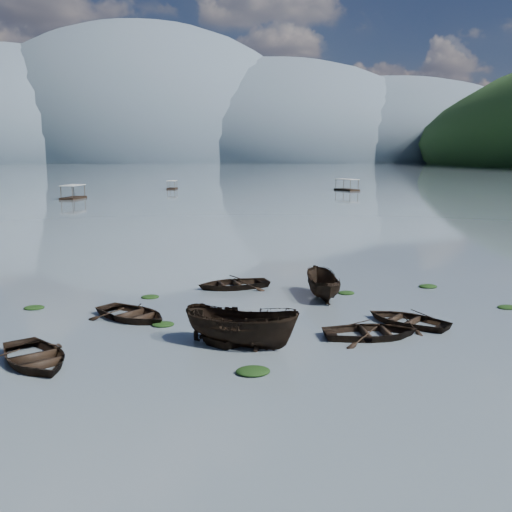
{
  "coord_description": "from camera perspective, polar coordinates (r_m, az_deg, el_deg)",
  "views": [
    {
      "loc": [
        -4.06,
        -20.0,
        7.62
      ],
      "look_at": [
        0.0,
        12.0,
        2.0
      ],
      "focal_mm": 40.0,
      "sensor_mm": 36.0,
      "label": 1
    }
  ],
  "objects": [
    {
      "name": "ground_plane",
      "position": [
        21.78,
        4.04,
        -10.62
      ],
      "size": [
        2400.0,
        2400.0,
        0.0
      ],
      "primitive_type": "plane",
      "color": "slate"
    },
    {
      "name": "haze_mtn_b",
      "position": [
        921.73,
        -10.85,
        9.24
      ],
      "size": [
        520.0,
        520.0,
        340.0
      ],
      "primitive_type": "ellipsoid",
      "color": "#475666",
      "rests_on": "ground"
    },
    {
      "name": "pontoon_right",
      "position": [
        133.12,
        9.06,
        6.48
      ],
      "size": [
        4.72,
        7.08,
        2.51
      ],
      "primitive_type": null,
      "rotation": [
        0.0,
        0.0,
        0.33
      ],
      "color": "black",
      "rests_on": "ground"
    },
    {
      "name": "rowboat_1",
      "position": [
        24.9,
        -0.51,
        -7.94
      ],
      "size": [
        5.62,
        5.54,
        0.95
      ],
      "primitive_type": "imported",
      "rotation": [
        0.0,
        0.0,
        2.32
      ],
      "color": "black",
      "rests_on": "ground"
    },
    {
      "name": "weed_clump_1",
      "position": [
        26.64,
        -9.27,
        -6.87
      ],
      "size": [
        1.03,
        0.83,
        0.23
      ],
      "primitive_type": "ellipsoid",
      "color": "black",
      "rests_on": "ground"
    },
    {
      "name": "weed_clump_4",
      "position": [
        31.91,
        23.83,
        -4.8
      ],
      "size": [
        1.02,
        0.81,
        0.21
      ],
      "primitive_type": "ellipsoid",
      "color": "black",
      "rests_on": "ground"
    },
    {
      "name": "rowboat_4",
      "position": [
        25.14,
        11.46,
        -7.97
      ],
      "size": [
        4.21,
        3.07,
        0.85
      ],
      "primitive_type": "imported",
      "rotation": [
        0.0,
        0.0,
        1.54
      ],
      "color": "black",
      "rests_on": "ground"
    },
    {
      "name": "weed_clump_0",
      "position": [
        25.22,
        -2.72,
        -7.72
      ],
      "size": [
        1.1,
        0.9,
        0.24
      ],
      "primitive_type": "ellipsoid",
      "color": "black",
      "rests_on": "ground"
    },
    {
      "name": "rowboat_0",
      "position": [
        23.22,
        -21.25,
        -9.98
      ],
      "size": [
        4.84,
        5.3,
        0.9
      ],
      "primitive_type": "imported",
      "rotation": [
        0.0,
        0.0,
        0.52
      ],
      "color": "black",
      "rests_on": "ground"
    },
    {
      "name": "pontoon_centre",
      "position": [
        138.6,
        -8.37,
        6.63
      ],
      "size": [
        2.7,
        5.31,
        1.96
      ],
      "primitive_type": null,
      "rotation": [
        0.0,
        0.0,
        -0.12
      ],
      "color": "black",
      "rests_on": "ground"
    },
    {
      "name": "rowboat_2",
      "position": [
        23.55,
        -1.5,
        -9.0
      ],
      "size": [
        5.25,
        4.04,
        1.92
      ],
      "primitive_type": "imported",
      "rotation": [
        0.0,
        0.0,
        1.07
      ],
      "color": "black",
      "rests_on": "ground"
    },
    {
      "name": "rowboat_8",
      "position": [
        31.55,
        6.63,
        -4.16
      ],
      "size": [
        1.84,
        4.33,
        1.64
      ],
      "primitive_type": "imported",
      "rotation": [
        0.0,
        0.0,
        3.08
      ],
      "color": "black",
      "rests_on": "ground"
    },
    {
      "name": "weed_clump_7",
      "position": [
        35.29,
        16.83,
        -3.02
      ],
      "size": [
        1.09,
        0.87,
        0.24
      ],
      "primitive_type": "ellipsoid",
      "color": "black",
      "rests_on": "ground"
    },
    {
      "name": "weed_clump_6",
      "position": [
        31.87,
        -10.54,
        -4.12
      ],
      "size": [
        0.99,
        0.82,
        0.21
      ],
      "primitive_type": "ellipsoid",
      "color": "black",
      "rests_on": "ground"
    },
    {
      "name": "haze_mtn_a",
      "position": [
        954.97,
        -23.05,
        8.65
      ],
      "size": [
        520.0,
        520.0,
        280.0
      ],
      "primitive_type": "ellipsoid",
      "color": "#475666",
      "rests_on": "ground"
    },
    {
      "name": "haze_mtn_d",
      "position": [
        975.43,
        12.34,
        9.22
      ],
      "size": [
        520.0,
        520.0,
        220.0
      ],
      "primitive_type": "ellipsoid",
      "color": "#475666",
      "rests_on": "ground"
    },
    {
      "name": "rowboat_6",
      "position": [
        27.98,
        -12.28,
        -6.16
      ],
      "size": [
        5.11,
        5.13,
        0.88
      ],
      "primitive_type": "imported",
      "rotation": [
        0.0,
        0.0,
        0.77
      ],
      "color": "black",
      "rests_on": "ground"
    },
    {
      "name": "haze_mtn_c",
      "position": [
        931.24,
        1.69,
        9.42
      ],
      "size": [
        520.0,
        520.0,
        260.0
      ],
      "primitive_type": "ellipsoid",
      "color": "#475666",
      "rests_on": "ground"
    },
    {
      "name": "weed_clump_2",
      "position": [
        20.78,
        -0.3,
        -11.64
      ],
      "size": [
        1.24,
        0.99,
        0.27
      ],
      "primitive_type": "ellipsoid",
      "color": "black",
      "rests_on": "ground"
    },
    {
      "name": "rowboat_3",
      "position": [
        27.46,
        14.87,
        -6.57
      ],
      "size": [
        4.68,
        4.75,
        0.81
      ],
      "primitive_type": "imported",
      "rotation": [
        0.0,
        0.0,
        3.88
      ],
      "color": "black",
      "rests_on": "ground"
    },
    {
      "name": "pontoon_left",
      "position": [
        110.37,
        -17.79,
        5.46
      ],
      "size": [
        4.03,
        6.81,
        2.44
      ],
      "primitive_type": null,
      "rotation": [
        0.0,
        0.0,
        -0.23
      ],
      "color": "black",
      "rests_on": "ground"
    },
    {
      "name": "weed_clump_3",
      "position": [
        32.64,
        9.02,
        -3.74
      ],
      "size": [
        0.94,
        0.79,
        0.21
      ],
      "primitive_type": "ellipsoid",
      "color": "black",
      "rests_on": "ground"
    },
    {
      "name": "rowboat_7",
      "position": [
        33.71,
        -2.3,
        -3.19
      ],
      "size": [
        4.77,
        3.82,
        0.88
      ],
      "primitive_type": "imported",
      "rotation": [
        0.0,
        0.0,
        4.91
      ],
      "color": "black",
      "rests_on": "ground"
    },
    {
      "name": "weed_clump_5",
      "position": [
        31.25,
        -21.3,
        -4.92
      ],
      "size": [
        1.02,
        0.83,
        0.22
      ],
      "primitive_type": "ellipsoid",
      "color": "black",
      "rests_on": "ground"
    }
  ]
}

